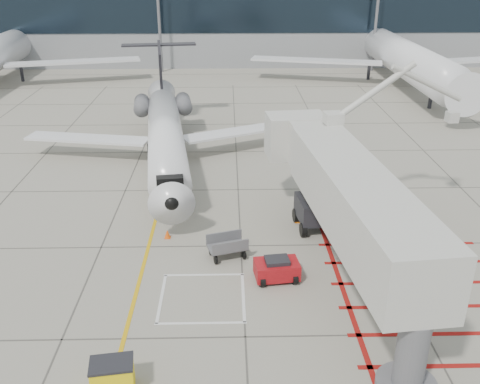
{
  "coord_description": "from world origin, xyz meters",
  "views": [
    {
      "loc": [
        -0.67,
        -22.75,
        15.34
      ],
      "look_at": [
        0.0,
        6.0,
        2.5
      ],
      "focal_mm": 40.0,
      "sensor_mm": 36.0,
      "label": 1
    }
  ],
  "objects_px": {
    "regional_jet": "(165,125)",
    "jet_bridge": "(356,214)",
    "spill_bin": "(113,377)",
    "pushback_tug": "(277,268)"
  },
  "relations": [
    {
      "from": "regional_jet",
      "to": "pushback_tug",
      "type": "distance_m",
      "value": 16.64
    },
    {
      "from": "regional_jet",
      "to": "spill_bin",
      "type": "bearing_deg",
      "value": -97.11
    },
    {
      "from": "regional_jet",
      "to": "jet_bridge",
      "type": "distance_m",
      "value": 18.81
    },
    {
      "from": "jet_bridge",
      "to": "spill_bin",
      "type": "xyz_separation_m",
      "value": [
        -10.51,
        -6.76,
        -3.39
      ]
    },
    {
      "from": "regional_jet",
      "to": "pushback_tug",
      "type": "relative_size",
      "value": 13.13
    },
    {
      "from": "regional_jet",
      "to": "pushback_tug",
      "type": "xyz_separation_m",
      "value": [
        7.05,
        -14.73,
        -3.19
      ]
    },
    {
      "from": "regional_jet",
      "to": "jet_bridge",
      "type": "bearing_deg",
      "value": -62.96
    },
    {
      "from": "regional_jet",
      "to": "spill_bin",
      "type": "xyz_separation_m",
      "value": [
        0.16,
        -22.25,
        -3.15
      ]
    },
    {
      "from": "jet_bridge",
      "to": "pushback_tug",
      "type": "bearing_deg",
      "value": 162.09
    },
    {
      "from": "regional_jet",
      "to": "jet_bridge",
      "type": "relative_size",
      "value": 1.44
    }
  ]
}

